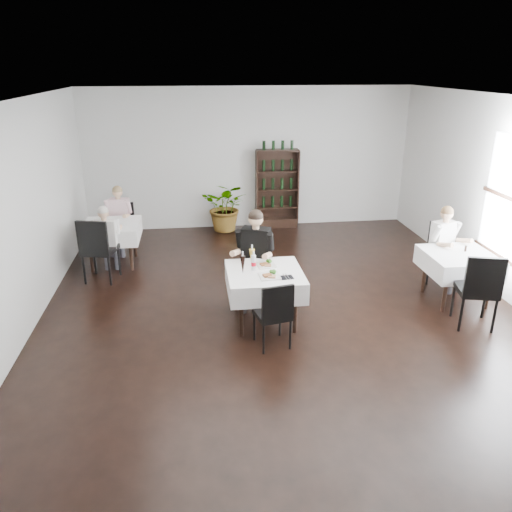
{
  "coord_description": "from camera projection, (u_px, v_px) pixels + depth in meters",
  "views": [
    {
      "loc": [
        -1.22,
        -6.22,
        3.44
      ],
      "look_at": [
        -0.39,
        0.2,
        0.92
      ],
      "focal_mm": 35.0,
      "sensor_mm": 36.0,
      "label": 1
    }
  ],
  "objects": [
    {
      "name": "left_chair_far",
      "position": [
        122.0,
        225.0,
        9.51
      ],
      "size": [
        0.5,
        0.5,
        0.97
      ],
      "color": "black",
      "rests_on": "ground"
    },
    {
      "name": "diner_left_near",
      "position": [
        106.0,
        235.0,
        8.4
      ],
      "size": [
        0.47,
        0.47,
        1.25
      ],
      "color": "#414149",
      "rests_on": "ground"
    },
    {
      "name": "room_shell",
      "position": [
        287.0,
        219.0,
        6.6
      ],
      "size": [
        9.0,
        9.0,
        9.0
      ],
      "color": "black",
      "rests_on": "ground"
    },
    {
      "name": "right_chair_far",
      "position": [
        442.0,
        248.0,
        8.29
      ],
      "size": [
        0.58,
        0.59,
        0.98
      ],
      "color": "black",
      "rests_on": "ground"
    },
    {
      "name": "diner_main",
      "position": [
        254.0,
        252.0,
        7.28
      ],
      "size": [
        0.65,
        0.69,
        1.48
      ],
      "color": "#414149",
      "rests_on": "ground"
    },
    {
      "name": "main_table",
      "position": [
        265.0,
        281.0,
        6.88
      ],
      "size": [
        1.03,
        1.03,
        0.77
      ],
      "color": "black",
      "rests_on": "ground"
    },
    {
      "name": "main_chair_far",
      "position": [
        257.0,
        265.0,
        7.55
      ],
      "size": [
        0.51,
        0.51,
        1.0
      ],
      "color": "black",
      "rests_on": "ground"
    },
    {
      "name": "right_table",
      "position": [
        458.0,
        263.0,
        7.52
      ],
      "size": [
        0.98,
        0.98,
        0.77
      ],
      "color": "black",
      "rests_on": "ground"
    },
    {
      "name": "right_chair_near",
      "position": [
        479.0,
        286.0,
        6.71
      ],
      "size": [
        0.6,
        0.61,
        1.09
      ],
      "color": "black",
      "rests_on": "ground"
    },
    {
      "name": "coke_bottle",
      "position": [
        254.0,
        263.0,
        6.83
      ],
      "size": [
        0.07,
        0.07,
        0.27
      ],
      "color": "silver",
      "rests_on": "main_table"
    },
    {
      "name": "diner_right_far",
      "position": [
        446.0,
        241.0,
        7.94
      ],
      "size": [
        0.59,
        0.62,
        1.35
      ],
      "color": "#414149",
      "rests_on": "ground"
    },
    {
      "name": "wine_shelf",
      "position": [
        277.0,
        190.0,
        10.9
      ],
      "size": [
        0.9,
        0.28,
        1.75
      ],
      "color": "black",
      "rests_on": "ground"
    },
    {
      "name": "diner_left_far",
      "position": [
        119.0,
        215.0,
        9.42
      ],
      "size": [
        0.53,
        0.55,
        1.3
      ],
      "color": "#414149",
      "rests_on": "ground"
    },
    {
      "name": "pilsner_dark",
      "position": [
        243.0,
        265.0,
        6.7
      ],
      "size": [
        0.08,
        0.08,
        0.33
      ],
      "color": "black",
      "rests_on": "main_table"
    },
    {
      "name": "main_chair_near",
      "position": [
        274.0,
        311.0,
        6.27
      ],
      "size": [
        0.49,
        0.49,
        0.91
      ],
      "color": "black",
      "rests_on": "ground"
    },
    {
      "name": "left_table",
      "position": [
        112.0,
        232.0,
        8.91
      ],
      "size": [
        0.98,
        0.98,
        0.77
      ],
      "color": "black",
      "rests_on": "ground"
    },
    {
      "name": "potted_tree",
      "position": [
        226.0,
        206.0,
        10.77
      ],
      "size": [
        1.19,
        1.11,
        1.08
      ],
      "primitive_type": "imported",
      "rotation": [
        0.0,
        0.0,
        -0.32
      ],
      "color": "#23561D",
      "rests_on": "ground"
    },
    {
      "name": "plate_far",
      "position": [
        266.0,
        264.0,
        7.02
      ],
      "size": [
        0.29,
        0.29,
        0.08
      ],
      "color": "white",
      "rests_on": "main_table"
    },
    {
      "name": "pilsner_lager",
      "position": [
        252.0,
        258.0,
        6.9
      ],
      "size": [
        0.08,
        0.08,
        0.34
      ],
      "color": "gold",
      "rests_on": "main_table"
    },
    {
      "name": "napkin_cutlery",
      "position": [
        286.0,
        277.0,
        6.62
      ],
      "size": [
        0.19,
        0.19,
        0.02
      ],
      "color": "black",
      "rests_on": "main_table"
    },
    {
      "name": "plate_near",
      "position": [
        270.0,
        276.0,
        6.64
      ],
      "size": [
        0.29,
        0.29,
        0.09
      ],
      "color": "white",
      "rests_on": "main_table"
    },
    {
      "name": "pepper_mill",
      "position": [
        466.0,
        249.0,
        7.54
      ],
      "size": [
        0.04,
        0.04,
        0.09
      ],
      "primitive_type": "cylinder",
      "rotation": [
        0.0,
        0.0,
        0.04
      ],
      "color": "black",
      "rests_on": "right_table"
    },
    {
      "name": "left_chair_near",
      "position": [
        97.0,
        246.0,
        8.16
      ],
      "size": [
        0.6,
        0.61,
        1.1
      ],
      "color": "black",
      "rests_on": "ground"
    }
  ]
}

